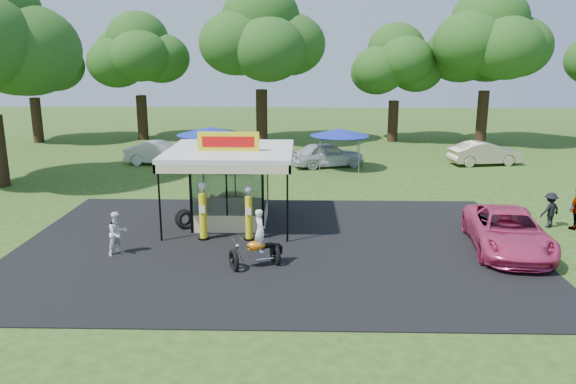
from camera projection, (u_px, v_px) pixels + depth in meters
name	position (u px, v px, depth m)	size (l,w,h in m)	color
ground	(270.00, 265.00, 20.24)	(120.00, 120.00, 0.00)	#274816
asphalt_apron	(273.00, 246.00, 22.18)	(20.00, 14.00, 0.04)	black
gas_station_kiosk	(231.00, 185.00, 24.71)	(5.40, 5.40, 4.18)	white
gas_pump_left	(203.00, 212.00, 22.64)	(0.46, 0.46, 2.45)	black
gas_pump_right	(249.00, 214.00, 22.59)	(0.43, 0.43, 2.31)	black
motorcycle	(258.00, 244.00, 19.85)	(1.93, 1.49, 2.20)	black
spare_tires	(185.00, 219.00, 24.28)	(1.08, 0.94, 0.87)	black
a_frame_sign	(535.00, 241.00, 21.37)	(0.51, 0.50, 0.87)	#593819
kiosk_car	(237.00, 200.00, 27.16)	(1.13, 2.82, 0.96)	yellow
pink_sedan	(508.00, 231.00, 21.47)	(2.64, 5.73, 1.59)	#D2396B
spectator_west	(118.00, 233.00, 21.05)	(0.82, 0.63, 1.68)	white
spectator_east_a	(550.00, 210.00, 24.40)	(1.01, 0.58, 1.56)	black
bg_car_a	(161.00, 153.00, 38.32)	(1.65, 4.72, 1.55)	silver
bg_car_b	(233.00, 152.00, 39.05)	(2.03, 5.00, 1.45)	#B60E3C
bg_car_c	(328.00, 155.00, 37.43)	(1.95, 4.84, 1.65)	silver
bg_car_e	(485.00, 153.00, 38.09)	(1.67, 4.79, 1.58)	#BEB291
tent_west	(209.00, 131.00, 35.40)	(4.12, 4.12, 2.88)	gray
tent_east	(340.00, 133.00, 36.15)	(3.83, 3.83, 2.68)	gray
oak_far_a	(31.00, 62.00, 46.19)	(8.90, 8.90, 10.55)	black
oak_far_b	(139.00, 61.00, 47.90)	(8.90, 8.90, 10.62)	black
oak_far_c	(261.00, 45.00, 45.62)	(10.71, 10.71, 12.63)	black
oak_far_d	(395.00, 68.00, 46.90)	(8.10, 8.10, 9.65)	black
oak_far_e	(488.00, 47.00, 44.79)	(10.32, 10.32, 12.29)	black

